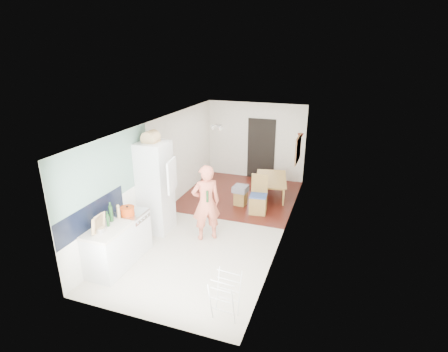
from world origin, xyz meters
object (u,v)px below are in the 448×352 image
Objects in this scene: stool at (241,198)px; person at (206,196)px; dining_table at (272,188)px; dining_chair at (258,195)px; drying_rack at (225,297)px.

person is at bearing -96.05° from stool.
dining_table is 1.30× the size of dining_chair.
stool is (-0.67, -0.92, -0.03)m from dining_table.
person reaches higher than stool.
person is 1.57× the size of dining_table.
stool is at bearing 143.10° from dining_chair.
dining_table is at bearing -142.93° from person.
dining_chair is (-0.10, -1.26, 0.28)m from dining_table.
dining_table is 1.14m from stool.
dining_table reaches higher than stool.
stool is at bearing 132.56° from dining_table.
dining_chair is at bearing -151.50° from person.
person is at bearing 123.11° from drying_rack.
person is 1.91m from dining_chair.
drying_rack is at bearing -76.51° from stool.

